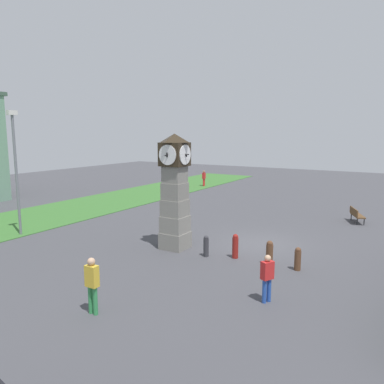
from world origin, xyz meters
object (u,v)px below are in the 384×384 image
(bollard_near_tower, at_px, (298,259))
(pedestrian_near_bench, at_px, (204,177))
(street_lamp_near_road, at_px, (16,165))
(bollard_end_row, at_px, (206,246))
(bollard_far_row, at_px, (235,246))
(pedestrian_crossing_lot, at_px, (267,275))
(pedestrian_by_cars, at_px, (92,282))
(bollard_mid_row, at_px, (270,253))
(bench, at_px, (356,214))
(clock_tower, at_px, (175,192))

(bollard_near_tower, relative_size, pedestrian_near_bench, 0.59)
(bollard_near_tower, distance_m, street_lamp_near_road, 14.92)
(bollard_end_row, bearing_deg, bollard_near_tower, -84.18)
(bollard_far_row, distance_m, pedestrian_near_bench, 22.34)
(pedestrian_crossing_lot, xyz_separation_m, pedestrian_by_cars, (-3.50, 4.27, 0.12))
(bollard_mid_row, xyz_separation_m, bollard_far_row, (0.04, 1.58, 0.03))
(bench, distance_m, pedestrian_by_cars, 17.65)
(clock_tower, relative_size, bench, 3.24)
(bollard_near_tower, bearing_deg, bollard_end_row, 95.82)
(pedestrian_near_bench, relative_size, pedestrian_crossing_lot, 1.01)
(clock_tower, distance_m, bollard_end_row, 2.92)
(bollard_near_tower, height_order, bench, bollard_near_tower)
(clock_tower, height_order, street_lamp_near_road, street_lamp_near_road)
(pedestrian_near_bench, height_order, street_lamp_near_road, street_lamp_near_road)
(bollard_far_row, height_order, pedestrian_near_bench, pedestrian_near_bench)
(bollard_far_row, bearing_deg, bollard_near_tower, -91.33)
(bollard_near_tower, xyz_separation_m, bollard_far_row, (0.06, 2.77, 0.07))
(bollard_end_row, xyz_separation_m, pedestrian_crossing_lot, (-3.00, -3.91, 0.42))
(street_lamp_near_road, bearing_deg, bollard_near_tower, -80.27)
(bench, bearing_deg, bollard_far_row, 159.73)
(pedestrian_by_cars, bearing_deg, bollard_end_row, -3.20)
(bollard_mid_row, xyz_separation_m, bollard_end_row, (-0.44, 2.79, -0.04))
(bollard_near_tower, bearing_deg, street_lamp_near_road, 99.73)
(bench, relative_size, pedestrian_by_cars, 0.94)
(bollard_far_row, relative_size, bollard_end_row, 1.13)
(bollard_near_tower, bearing_deg, pedestrian_crossing_lot, 178.73)
(clock_tower, distance_m, pedestrian_by_cars, 7.17)
(pedestrian_crossing_lot, bearing_deg, bollard_near_tower, -1.27)
(bench, height_order, pedestrian_crossing_lot, pedestrian_crossing_lot)
(street_lamp_near_road, bearing_deg, pedestrian_near_bench, 1.35)
(clock_tower, xyz_separation_m, bollard_far_row, (0.16, -3.07, -2.16))
(bench, xyz_separation_m, pedestrian_near_bench, (8.91, 15.72, 0.40))
(pedestrian_near_bench, xyz_separation_m, pedestrian_crossing_lot, (-22.26, -14.76, -0.01))
(bench, bearing_deg, bollard_end_row, 154.84)
(bollard_near_tower, xyz_separation_m, bollard_mid_row, (0.03, 1.19, 0.04))
(bollard_near_tower, bearing_deg, clock_tower, 90.98)
(bench, distance_m, pedestrian_near_bench, 18.07)
(bench, bearing_deg, pedestrian_by_cars, 162.77)
(clock_tower, relative_size, street_lamp_near_road, 0.82)
(bollard_far_row, xyz_separation_m, pedestrian_by_cars, (-6.97, 1.58, 0.48))
(pedestrian_by_cars, distance_m, street_lamp_near_road, 11.29)
(bench, height_order, pedestrian_near_bench, pedestrian_near_bench)
(bollard_end_row, distance_m, street_lamp_near_road, 11.07)
(bollard_mid_row, bearing_deg, bollard_near_tower, -91.39)
(bench, xyz_separation_m, street_lamp_near_road, (-12.40, 15.22, 3.29))
(clock_tower, relative_size, bollard_end_row, 5.63)
(bollard_near_tower, distance_m, bollard_far_row, 2.77)
(clock_tower, distance_m, street_lamp_near_road, 8.89)
(bollard_near_tower, bearing_deg, bench, -5.05)
(bollard_far_row, bearing_deg, pedestrian_by_cars, 167.26)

